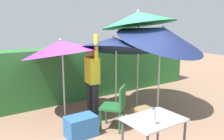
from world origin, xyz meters
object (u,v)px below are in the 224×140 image
umbrella_orange (115,44)px  chair_plastic (116,105)px  umbrella_navy (61,48)px  umbrella_rainbow (162,35)px  cooler_box (81,126)px  folding_table (154,125)px  umbrella_yellow (138,19)px  person_vendor (92,78)px  bottle_water (153,117)px  crate_cardboard (144,116)px

umbrella_orange → chair_plastic: size_ratio=2.30×
umbrella_navy → chair_plastic: size_ratio=2.16×
umbrella_rainbow → cooler_box: size_ratio=4.17×
chair_plastic → cooler_box: bearing=170.2°
chair_plastic → folding_table: 1.40m
umbrella_yellow → person_vendor: umbrella_yellow is taller
person_vendor → bottle_water: size_ratio=7.83×
umbrella_orange → crate_cardboard: umbrella_orange is taller
umbrella_rainbow → folding_table: size_ratio=2.94×
umbrella_yellow → crate_cardboard: umbrella_yellow is taller
umbrella_orange → chair_plastic: 1.46m
crate_cardboard → folding_table: bearing=-127.2°
umbrella_orange → umbrella_navy: bearing=159.0°
person_vendor → chair_plastic: (0.12, -0.72, -0.42)m
umbrella_navy → bottle_water: 2.81m
umbrella_rainbow → cooler_box: (-1.99, 0.05, -1.65)m
umbrella_orange → folding_table: (-0.82, -2.15, -0.95)m
folding_table → umbrella_navy: bearing=96.6°
umbrella_navy → folding_table: size_ratio=2.40×
crate_cardboard → folding_table: (-0.94, -1.23, 0.51)m
chair_plastic → folding_table: size_ratio=1.11×
umbrella_navy → crate_cardboard: bearing=-47.4°
umbrella_rainbow → chair_plastic: umbrella_rainbow is taller
bottle_water → folding_table: bearing=42.2°
crate_cardboard → folding_table: 1.63m
cooler_box → person_vendor: bearing=45.2°
crate_cardboard → bottle_water: bearing=-128.5°
umbrella_orange → umbrella_navy: 1.19m
umbrella_navy → person_vendor: umbrella_navy is taller
umbrella_orange → person_vendor: size_ratio=1.09×
crate_cardboard → bottle_water: 1.90m
umbrella_navy → cooler_box: size_ratio=3.40×
folding_table → crate_cardboard: bearing=52.8°
umbrella_orange → chair_plastic: (-0.52, -0.80, -1.12)m
chair_plastic → folding_table: (-0.30, -1.35, 0.17)m
umbrella_orange → umbrella_yellow: 0.92m
umbrella_yellow → cooler_box: size_ratio=4.49×
chair_plastic → folding_table: bearing=-102.4°
umbrella_orange → umbrella_navy: (-1.11, 0.43, -0.05)m
umbrella_navy → person_vendor: 0.94m
umbrella_orange → chair_plastic: bearing=-123.1°
umbrella_rainbow → umbrella_navy: bearing=148.4°
umbrella_orange → cooler_box: umbrella_orange is taller
umbrella_yellow → person_vendor: size_ratio=1.35×
cooler_box → crate_cardboard: 1.38m
umbrella_yellow → bottle_water: (-1.69, -2.32, -1.31)m
folding_table → chair_plastic: bearing=77.6°
crate_cardboard → chair_plastic: bearing=169.4°
umbrella_orange → person_vendor: 0.94m
crate_cardboard → umbrella_orange: bearing=97.6°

